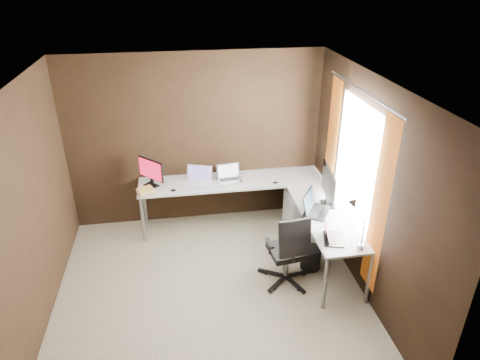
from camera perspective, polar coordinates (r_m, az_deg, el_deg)
name	(u,v)px	position (r m, az deg, el deg)	size (l,w,h in m)	color
room	(238,196)	(4.60, -0.22, -2.10)	(3.60, 3.60, 2.50)	tan
desk	(264,197)	(5.81, 3.19, -2.27)	(2.65, 2.25, 0.73)	white
drawer_pedestal	(301,213)	(6.23, 8.18, -4.38)	(0.42, 0.50, 0.60)	white
monitor_left	(151,171)	(6.01, -11.80, 1.18)	(0.34, 0.34, 0.40)	black
monitor_right	(328,185)	(5.49, 11.72, -0.66)	(0.18, 0.62, 0.51)	black
laptop_white	(199,180)	(6.06, -5.54, 0.05)	(0.43, 0.36, 0.24)	white
laptop_silver	(229,177)	(6.12, -1.46, 0.43)	(0.37, 0.29, 0.23)	silver
laptop_black_big	(314,208)	(5.42, 9.81, -3.67)	(0.45, 0.49, 0.26)	black
laptop_black_small	(331,236)	(4.95, 12.05, -7.29)	(0.30, 0.36, 0.21)	black
book_stack	(146,191)	(5.91, -12.44, -1.45)	(0.27, 0.24, 0.07)	tan
mouse_left	(173,190)	(5.90, -8.88, -1.36)	(0.08, 0.05, 0.03)	black
mouse_corner	(276,183)	(6.05, 4.76, -0.34)	(0.08, 0.05, 0.03)	black
desk_lamp	(357,218)	(4.73, 15.28, -4.96)	(0.19, 0.22, 0.57)	slate
office_chair	(288,262)	(5.30, 6.36, -10.80)	(0.54, 0.54, 0.96)	black
wastebasket	(311,258)	(5.63, 9.41, -10.19)	(0.26, 0.26, 0.30)	black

